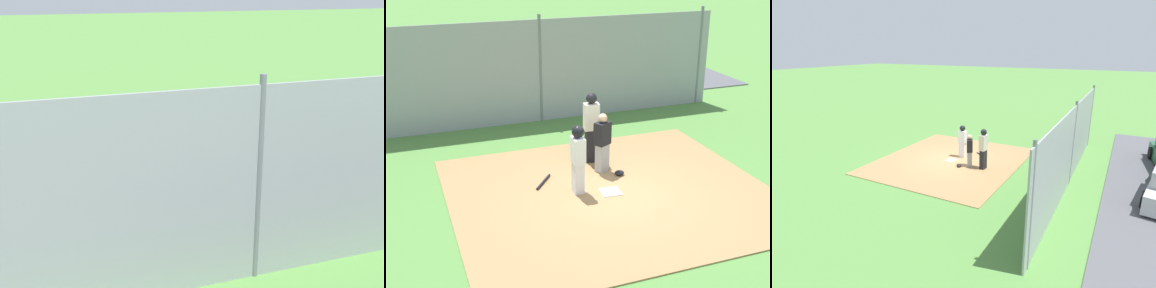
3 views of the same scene
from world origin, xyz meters
TOP-DOWN VIEW (x-y plane):
  - ground_plane at (0.00, 0.00)m, footprint 140.00×140.00m
  - dirt_infield at (0.00, 0.00)m, footprint 7.20×6.40m
  - home_plate at (0.00, 0.00)m, footprint 0.48×0.48m
  - catcher at (-0.27, -1.16)m, footprint 0.46×0.41m
  - umpire at (-0.24, -1.82)m, footprint 0.41×0.31m
  - runner at (0.70, -0.27)m, footprint 0.28×0.39m
  - baseball_bat at (1.30, -0.99)m, footprint 0.54×0.67m
  - catcher_mask at (-0.57, -0.77)m, footprint 0.24×0.20m
  - backstop_fence at (0.00, -5.51)m, footprint 12.00×0.10m
  - parking_lot at (0.00, -9.42)m, footprint 18.00×5.20m
  - parked_car_silver at (0.21, -9.18)m, footprint 4.42×2.41m
  - parked_car_green at (3.54, -9.56)m, footprint 4.39×2.31m

SIDE VIEW (x-z plane):
  - ground_plane at x=0.00m, z-range 0.00..0.00m
  - dirt_infield at x=0.00m, z-range 0.00..0.03m
  - parking_lot at x=0.00m, z-range 0.00..0.04m
  - home_plate at x=0.00m, z-range 0.03..0.05m
  - baseball_bat at x=1.30m, z-range 0.03..0.09m
  - catcher_mask at x=-0.57m, z-range 0.03..0.15m
  - parked_car_silver at x=0.21m, z-range -0.03..1.25m
  - parked_car_green at x=3.54m, z-range -0.03..1.25m
  - catcher at x=-0.27m, z-range 0.05..1.56m
  - runner at x=0.70m, z-range 0.14..1.75m
  - umpire at x=-0.24m, z-range 0.09..1.93m
  - backstop_fence at x=0.00m, z-range -0.07..3.28m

